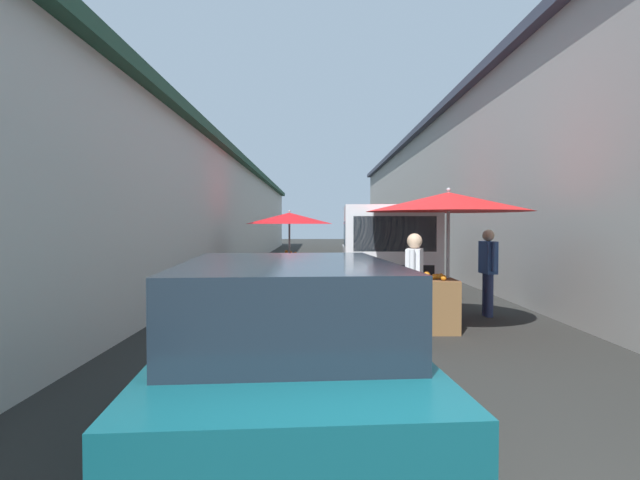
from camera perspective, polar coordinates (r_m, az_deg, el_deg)
ground at (r=16.00m, az=2.24°, el=-4.47°), size 90.00×90.00×0.00m
building_left_whitewash at (r=19.24m, az=-19.69°, el=2.81°), size 49.80×7.50×4.23m
building_right_concrete at (r=19.78m, az=23.00°, el=4.94°), size 49.80×7.50×5.75m
fruit_stall_far_left at (r=15.61m, az=-3.31°, el=1.33°), size 2.57×2.57×2.14m
fruit_stall_near_left at (r=8.89m, az=13.49°, el=2.52°), size 2.71×2.71×2.33m
fruit_stall_near_right at (r=14.19m, az=8.25°, el=1.30°), size 2.37×2.37×2.17m
hatchback_car at (r=4.19m, az=-3.53°, el=-11.95°), size 4.03×2.17×1.45m
delivery_truck at (r=10.92m, az=7.19°, el=-1.90°), size 4.97×2.08×2.08m
vendor_by_crates at (r=7.67m, az=10.13°, el=-4.37°), size 0.61×0.33×1.60m
vendor_in_shade at (r=10.38m, az=17.65°, el=-2.71°), size 0.65×0.23×1.63m
plastic_stool at (r=12.45m, az=14.24°, el=-4.79°), size 0.30×0.30×0.43m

